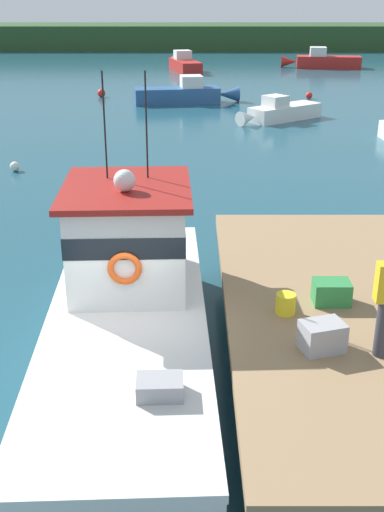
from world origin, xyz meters
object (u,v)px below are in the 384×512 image
Objects in this scene: main_fishing_boat at (131,310)px; mooring_buoy_spare_mooring at (312,95)px; crate_stack_near_edge at (334,292)px; moored_boat_off_the_point at (187,64)px; bait_bucket at (288,304)px; moored_boat_far_right at (187,94)px; crate_single_far at (325,337)px; mooring_buoy_outer at (104,93)px; mooring_buoy_inshore at (18,166)px; moored_boat_near_channel at (283,112)px; moored_boat_mid_harbor at (326,61)px.

mooring_buoy_spare_mooring is (7.91, 28.52, -0.81)m from main_fishing_boat.
crate_stack_near_edge is 41.97m from moored_boat_off_the_point.
bait_bucket is 0.06× the size of moored_boat_far_right.
moored_boat_off_the_point is (-2.13, 42.24, -0.85)m from bait_bucket.
crate_stack_near_edge is at bearing -85.99° from moored_boat_off_the_point.
crate_stack_near_edge is 1.00× the size of crate_single_far.
crate_stack_near_edge is 1.26× the size of mooring_buoy_outer.
crate_stack_near_edge is 28.99m from mooring_buoy_spare_mooring.
moored_boat_off_the_point is at bearing 79.03° from mooring_buoy_inshore.
main_fishing_boat is 41.78m from moored_boat_off_the_point.
moored_boat_far_right is 5.37m from mooring_buoy_outer.
crate_stack_near_edge is 22.13m from moored_boat_near_channel.
moored_boat_mid_harbor is 11.36m from moored_boat_off_the_point.
main_fishing_boat is 29.61m from mooring_buoy_spare_mooring.
mooring_buoy_spare_mooring is (7.47, -13.25, -0.33)m from moored_boat_off_the_point.
bait_bucket reaches higher than moored_boat_far_right.
crate_single_far is 30.54m from mooring_buoy_spare_mooring.
crate_stack_near_edge is 0.89m from bait_bucket.
main_fishing_boat is at bearing -91.36° from moored_boat_far_right.
moored_boat_mid_harbor reaches higher than bait_bucket.
moored_boat_mid_harbor reaches higher than moored_boat_far_right.
moored_boat_near_channel reaches higher than mooring_buoy_outer.
mooring_buoy_outer is (-7.68, 29.21, -1.15)m from crate_stack_near_edge.
moored_boat_mid_harbor is 22.88m from moored_boat_near_channel.
moored_boat_near_channel is (1.98, 22.02, -0.97)m from crate_stack_near_edge.
mooring_buoy_spare_mooring is at bearing 68.82° from moored_boat_near_channel.
mooring_buoy_inshore is (-5.86, -14.47, -0.34)m from moored_boat_far_right.
main_fishing_boat reaches higher than mooring_buoy_outer.
main_fishing_boat is 27.04m from moored_boat_far_right.
moored_boat_mid_harbor reaches higher than crate_stack_near_edge.
main_fishing_boat is 29.44m from mooring_buoy_outer.
bait_bucket is at bearing -10.32° from main_fishing_boat.
crate_stack_near_edge reaches higher than moored_boat_far_right.
crate_stack_near_edge reaches higher than bait_bucket.
main_fishing_boat is 1.63× the size of moored_boat_off_the_point.
crate_single_far is at bearing -99.37° from mooring_buoy_spare_mooring.
moored_boat_far_right is 20.15m from moored_boat_mid_harbor.
moored_boat_mid_harbor is at bearing 11.02° from moored_boat_off_the_point.
crate_single_far is at bearing -76.73° from mooring_buoy_outer.
mooring_buoy_inshore is (-5.66, -29.21, -0.35)m from moored_boat_off_the_point.
bait_bucket is 1.00× the size of mooring_buoy_inshore.
mooring_buoy_inshore is (-16.81, -31.38, -0.38)m from moored_boat_mid_harbor.
crate_single_far is (2.94, -1.59, 0.41)m from main_fishing_boat.
bait_bucket is 29.50m from mooring_buoy_spare_mooring.
bait_bucket is 0.87× the size of mooring_buoy_spare_mooring.
main_fishing_boat is at bearing 151.63° from crate_single_far.
moored_boat_off_the_point is 17.85× the size of mooring_buoy_inshore.
bait_bucket reaches higher than mooring_buoy_inshore.
moored_boat_far_right is 7.43m from mooring_buoy_spare_mooring.
moored_boat_off_the_point is at bearing -168.98° from moored_boat_mid_harbor.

